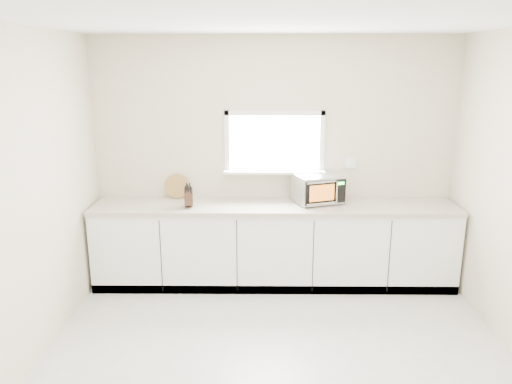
{
  "coord_description": "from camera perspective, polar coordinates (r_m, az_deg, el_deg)",
  "views": [
    {
      "loc": [
        -0.16,
        -3.48,
        2.44
      ],
      "look_at": [
        -0.2,
        1.55,
        1.1
      ],
      "focal_mm": 35.0,
      "sensor_mm": 36.0,
      "label": 1
    }
  ],
  "objects": [
    {
      "name": "cabinets",
      "position": [
        5.55,
        2.1,
        -6.17
      ],
      "size": [
        3.92,
        0.6,
        0.88
      ],
      "primitive_type": "cube",
      "color": "white",
      "rests_on": "ground"
    },
    {
      "name": "coffee_grinder",
      "position": [
        5.51,
        7.29,
        -0.0
      ],
      "size": [
        0.14,
        0.14,
        0.22
      ],
      "rotation": [
        0.0,
        0.0,
        0.06
      ],
      "color": "silver",
      "rests_on": "countertop"
    },
    {
      "name": "knife_block",
      "position": [
        5.32,
        -7.73,
        -0.47
      ],
      "size": [
        0.12,
        0.2,
        0.27
      ],
      "rotation": [
        0.0,
        0.0,
        0.15
      ],
      "color": "#422617",
      "rests_on": "countertop"
    },
    {
      "name": "cutting_board",
      "position": [
        5.67,
        -9.03,
        0.64
      ],
      "size": [
        0.27,
        0.07,
        0.27
      ],
      "primitive_type": "cylinder",
      "rotation": [
        1.4,
        0.0,
        0.0
      ],
      "color": "olive",
      "rests_on": "countertop"
    },
    {
      "name": "microwave",
      "position": [
        5.46,
        7.13,
        0.46
      ],
      "size": [
        0.58,
        0.52,
        0.31
      ],
      "rotation": [
        0.0,
        0.0,
        0.34
      ],
      "color": "black",
      "rests_on": "countertop"
    },
    {
      "name": "countertop",
      "position": [
        5.4,
        2.15,
        -1.65
      ],
      "size": [
        3.92,
        0.64,
        0.04
      ],
      "primitive_type": "cube",
      "color": "#BFB59E",
      "rests_on": "cabinets"
    },
    {
      "name": "back_wall",
      "position": [
        5.58,
        2.11,
        3.82
      ],
      "size": [
        4.0,
        0.17,
        2.7
      ],
      "color": "beige",
      "rests_on": "ground"
    },
    {
      "name": "ground",
      "position": [
        4.25,
        2.68,
        -20.09
      ],
      "size": [
        4.0,
        4.0,
        0.0
      ],
      "primitive_type": "plane",
      "color": "beige",
      "rests_on": "ground"
    }
  ]
}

